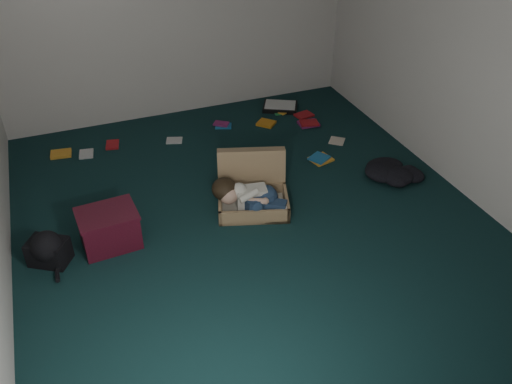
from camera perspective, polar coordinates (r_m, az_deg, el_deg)
floor at (r=4.85m, az=-0.65°, el=-2.46°), size 4.50×4.50×0.00m
wall_back at (r=6.24m, az=-8.55°, el=19.24°), size 4.50×0.00×4.50m
wall_front at (r=2.52m, az=17.84°, el=-7.62°), size 4.50×0.00×4.50m
wall_right at (r=5.19m, az=21.04°, el=14.22°), size 0.00×4.50×4.50m
suitcase at (r=4.93m, az=-0.37°, el=0.26°), size 0.78×0.77×0.46m
person at (r=4.78m, az=-0.79°, el=-0.43°), size 0.62×0.47×0.28m
maroon_bin at (r=4.59m, az=-15.20°, el=-3.72°), size 0.50×0.40×0.32m
backpack at (r=4.60m, az=-21.00°, el=-5.79°), size 0.48×0.46×0.23m
clothing_pile at (r=5.53m, az=14.50°, el=2.38°), size 0.47×0.39×0.14m
paper_tray at (r=6.68m, az=2.56°, el=8.97°), size 0.50×0.46×0.06m
book_scatter at (r=6.08m, az=-3.02°, el=6.01°), size 3.03×1.36×0.02m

